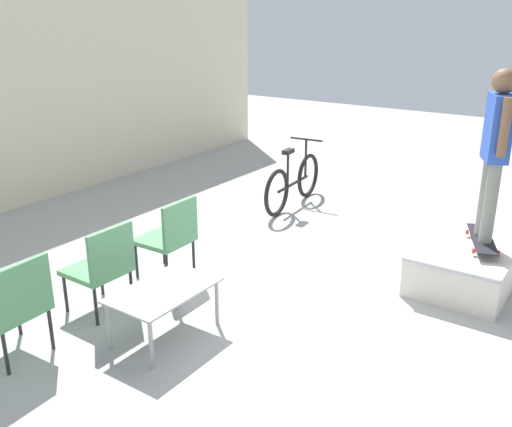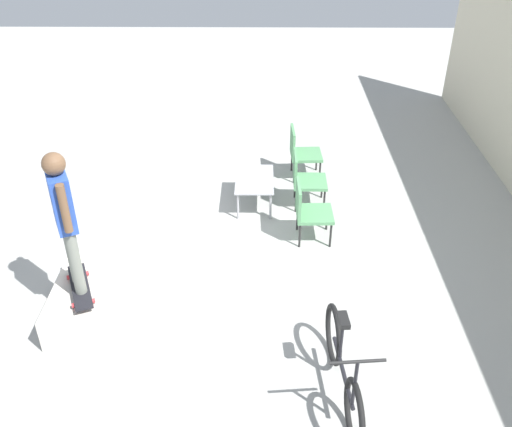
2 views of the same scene
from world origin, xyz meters
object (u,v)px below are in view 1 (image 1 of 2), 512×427
Objects in this scene: bicycle at (293,182)px; skate_ramp_box at (466,266)px; skateboard_on_ramp at (482,239)px; person_skater at (496,142)px; patio_chair_right at (170,234)px; coffee_table at (164,294)px; patio_chair_center at (102,265)px; patio_chair_left at (14,304)px.

skate_ramp_box is at bearing -117.82° from bicycle.
person_skater reaches higher than skateboard_on_ramp.
patio_chair_right is 2.85m from bicycle.
patio_chair_right reaches higher than coffee_table.
person_skater is 1.93× the size of patio_chair_center.
skateboard_on_ramp is at bearing 65.10° from person_skater.
person_skater reaches higher than skate_ramp_box.
bicycle is at bearing 179.47° from patio_chair_left.
patio_chair_center is (0.93, -0.00, 0.00)m from patio_chair_left.
patio_chair_right is at bearing 99.96° from skateboard_on_ramp.
patio_chair_center is at bearing 111.84° from skateboard_on_ramp.
skateboard_on_ramp is 0.98× the size of patio_chair_center.
patio_chair_center and patio_chair_right have the same top height.
skate_ramp_box is at bearing 115.11° from skateboard_on_ramp.
person_skater is at bearing -42.97° from skate_ramp_box.
skate_ramp_box is at bearing 112.13° from person_skater.
person_skater is 1.00× the size of bicycle.
coffee_table is 1.07× the size of patio_chair_center.
patio_chair_center is 0.52× the size of bicycle.
bicycle is at bearing -176.83° from patio_chair_center.
patio_chair_center reaches higher than skate_ramp_box.
patio_chair_left is (-3.61, 2.79, -1.04)m from person_skater.
patio_chair_left is at bearing 142.40° from skate_ramp_box.
skateboard_on_ramp is 0.92× the size of coffee_table.
patio_chair_right is 0.52× the size of bicycle.
bicycle is at bearing 44.62° from person_skater.
skateboard_on_ramp is at bearing -115.27° from bicycle.
skateboard_on_ramp is at bearing 139.63° from patio_chair_left.
patio_chair_left is (-3.50, 2.69, 0.29)m from skate_ramp_box.
person_skater is at bearing 120.64° from patio_chair_right.
skate_ramp_box is 1.34m from person_skater.
bicycle reaches higher than patio_chair_right.
patio_chair_left reaches higher than skateboard_on_ramp.
coffee_table is at bearing 38.54° from patio_chair_right.
bicycle reaches higher than coffee_table.
skate_ramp_box is at bearing 134.23° from patio_chair_center.
person_skater reaches higher than patio_chair_center.
skate_ramp_box is 3.11m from bicycle.
bicycle is at bearing -177.83° from patio_chair_right.
person_skater is 4.68m from patio_chair_left.
patio_chair_left is 0.52× the size of bicycle.
person_skater is at bearing 134.36° from patio_chair_center.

